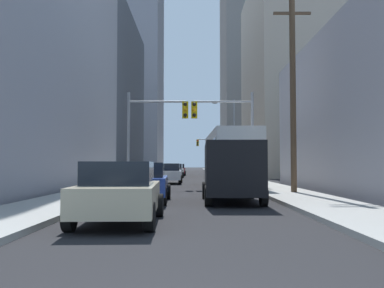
# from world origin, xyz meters

# --- Properties ---
(sidewalk_left) EXTENTS (2.72, 160.00, 0.15)m
(sidewalk_left) POSITION_xyz_m (-4.65, 50.00, 0.07)
(sidewalk_left) COLOR #9E9E99
(sidewalk_left) RESTS_ON ground
(sidewalk_right) EXTENTS (2.72, 160.00, 0.15)m
(sidewalk_right) POSITION_xyz_m (4.65, 50.00, 0.07)
(sidewalk_right) COLOR #9E9E99
(sidewalk_right) RESTS_ON ground
(city_bus) EXTENTS (2.72, 11.54, 3.40)m
(city_bus) POSITION_xyz_m (2.48, 24.12, 1.93)
(city_bus) COLOR silver
(city_bus) RESTS_ON ground
(cargo_van_black) EXTENTS (2.16, 5.25, 2.26)m
(cargo_van_black) POSITION_xyz_m (1.62, 13.51, 1.29)
(cargo_van_black) COLOR black
(cargo_van_black) RESTS_ON ground
(sedan_beige) EXTENTS (1.95, 4.26, 1.52)m
(sedan_beige) POSITION_xyz_m (-1.68, 7.56, 0.77)
(sedan_beige) COLOR #C6B793
(sedan_beige) RESTS_ON ground
(sedan_blue) EXTENTS (1.95, 4.26, 1.52)m
(sedan_blue) POSITION_xyz_m (-1.78, 13.53, 0.77)
(sedan_blue) COLOR navy
(sedan_blue) RESTS_ON ground
(sedan_white) EXTENTS (1.95, 4.23, 1.52)m
(sedan_white) POSITION_xyz_m (-1.64, 29.36, 0.77)
(sedan_white) COLOR white
(sedan_white) RESTS_ON ground
(sedan_silver) EXTENTS (1.95, 4.26, 1.52)m
(sedan_silver) POSITION_xyz_m (-1.78, 44.05, 0.77)
(sedan_silver) COLOR #B7BABF
(sedan_silver) RESTS_ON ground
(sedan_maroon) EXTENTS (1.95, 4.20, 1.52)m
(sedan_maroon) POSITION_xyz_m (-1.68, 51.93, 0.77)
(sedan_maroon) COLOR maroon
(sedan_maroon) RESTS_ON ground
(traffic_signal_near_left) EXTENTS (3.85, 0.44, 6.00)m
(traffic_signal_near_left) POSITION_xyz_m (-2.26, 23.75, 4.05)
(traffic_signal_near_left) COLOR gray
(traffic_signal_near_left) RESTS_ON ground
(traffic_signal_near_right) EXTENTS (3.93, 0.44, 6.00)m
(traffic_signal_near_right) POSITION_xyz_m (2.22, 23.75, 4.05)
(traffic_signal_near_right) COLOR gray
(traffic_signal_near_right) RESTS_ON ground
(traffic_signal_far_right) EXTENTS (3.18, 0.44, 6.00)m
(traffic_signal_far_right) POSITION_xyz_m (2.56, 64.62, 4.01)
(traffic_signal_far_right) COLOR gray
(traffic_signal_far_right) RESTS_ON ground
(utility_pole_right) EXTENTS (2.20, 0.28, 10.14)m
(utility_pole_right) POSITION_xyz_m (4.92, 17.27, 5.35)
(utility_pole_right) COLOR brown
(utility_pole_right) RESTS_ON ground
(street_lamp_right) EXTENTS (2.14, 0.32, 7.50)m
(street_lamp_right) POSITION_xyz_m (3.67, 36.54, 4.51)
(street_lamp_right) COLOR gray
(street_lamp_right) RESTS_ON ground
(building_left_mid_office) EXTENTS (23.46, 26.16, 19.27)m
(building_left_mid_office) POSITION_xyz_m (-18.78, 46.98, 9.64)
(building_left_mid_office) COLOR #4C515B
(building_left_mid_office) RESTS_ON ground
(building_left_far_tower) EXTENTS (17.89, 19.11, 61.57)m
(building_left_far_tower) POSITION_xyz_m (-15.66, 89.83, 30.79)
(building_left_far_tower) COLOR #93939E
(building_left_far_tower) RESTS_ON ground
(building_right_mid_block) EXTENTS (18.49, 19.85, 23.67)m
(building_right_mid_block) POSITION_xyz_m (16.57, 49.18, 11.83)
(building_right_mid_block) COLOR #B7A893
(building_right_mid_block) RESTS_ON ground
(building_right_far_highrise) EXTENTS (17.81, 20.26, 63.91)m
(building_right_far_highrise) POSITION_xyz_m (15.87, 90.95, 31.95)
(building_right_far_highrise) COLOR gray
(building_right_far_highrise) RESTS_ON ground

